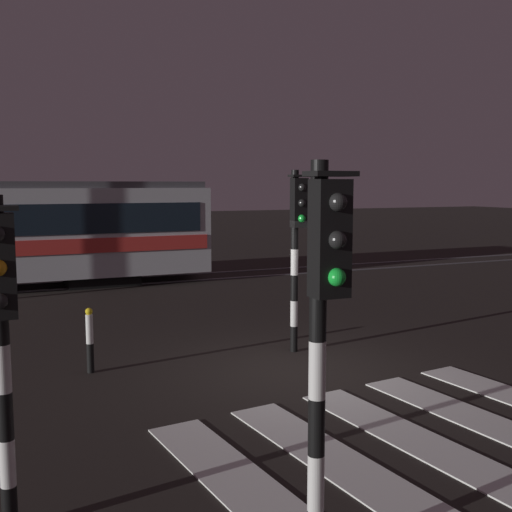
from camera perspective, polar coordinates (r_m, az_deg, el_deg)
name	(u,v)px	position (r m, az deg, el deg)	size (l,w,h in m)	color
ground_plane	(298,371)	(10.67, 3.92, -10.59)	(120.00, 120.00, 0.00)	black
rail_near	(152,283)	(19.94, -9.60, -2.50)	(80.00, 0.12, 0.03)	#59595E
rail_far	(142,277)	(21.31, -10.54, -1.93)	(80.00, 0.12, 0.03)	#59595E
crosswalk_zebra	(413,439)	(8.21, 14.38, -16.13)	(5.93, 4.43, 0.02)	silver
traffic_light_median_centre	(297,233)	(11.37, 3.81, 2.11)	(0.36, 0.42, 3.43)	black
traffic_light_kerb_mid_left	(324,307)	(4.84, 6.30, -4.69)	(0.36, 0.42, 3.35)	black
traffic_light_corner_near_left	(0,317)	(5.76, -22.65, -5.21)	(0.36, 0.42, 3.07)	black
bollard_island_edge	(90,340)	(10.77, -15.18, -7.55)	(0.12, 0.12, 1.11)	black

